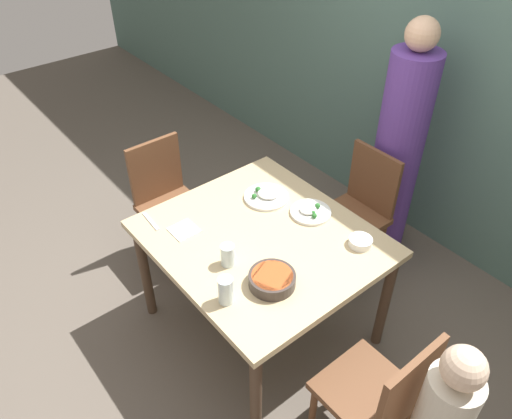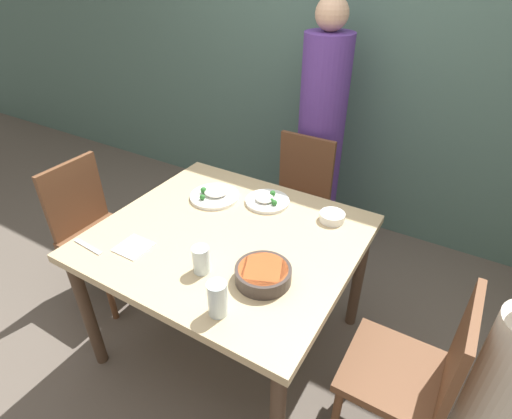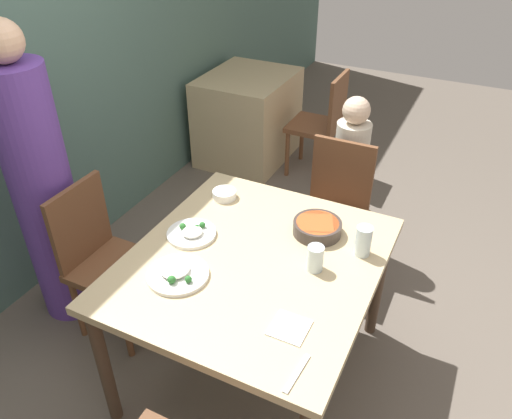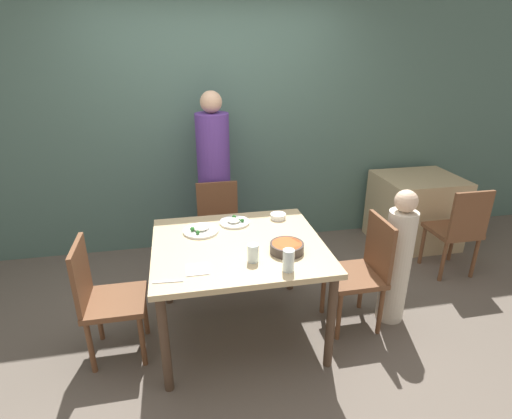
% 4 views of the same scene
% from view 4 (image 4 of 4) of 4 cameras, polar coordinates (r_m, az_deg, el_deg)
% --- Properties ---
extents(ground_plane, '(10.00, 10.00, 0.00)m').
position_cam_4_polar(ground_plane, '(3.24, -2.32, -16.77)').
color(ground_plane, '#60564C').
extents(wall_back, '(10.00, 0.06, 2.70)m').
position_cam_4_polar(wall_back, '(4.11, -6.18, 12.65)').
color(wall_back, '#4C6B60').
rests_on(wall_back, ground_plane).
extents(dining_table, '(1.19, 1.07, 0.75)m').
position_cam_4_polar(dining_table, '(2.86, -2.53, -6.33)').
color(dining_table, tan).
rests_on(dining_table, ground_plane).
extents(chair_adult_spot, '(0.40, 0.40, 0.88)m').
position_cam_4_polar(chair_adult_spot, '(3.72, -5.24, -2.56)').
color(chair_adult_spot, brown).
rests_on(chair_adult_spot, ground_plane).
extents(chair_child_spot, '(0.40, 0.40, 0.88)m').
position_cam_4_polar(chair_child_spot, '(3.15, 14.97, -8.23)').
color(chair_child_spot, brown).
rests_on(chair_child_spot, ground_plane).
extents(chair_empty_left, '(0.40, 0.40, 0.88)m').
position_cam_4_polar(chair_empty_left, '(2.94, -20.94, -11.52)').
color(chair_empty_left, brown).
rests_on(chair_empty_left, ground_plane).
extents(person_adult, '(0.31, 0.31, 1.67)m').
position_cam_4_polar(person_adult, '(3.91, -5.94, 3.45)').
color(person_adult, '#5B3893').
rests_on(person_adult, ground_plane).
extents(person_child, '(0.21, 0.21, 1.09)m').
position_cam_4_polar(person_child, '(3.26, 19.48, -6.94)').
color(person_child, beige).
rests_on(person_child, ground_plane).
extents(bowl_curry, '(0.23, 0.23, 0.06)m').
position_cam_4_polar(bowl_curry, '(2.70, 4.43, -5.41)').
color(bowl_curry, '#3D332D').
rests_on(bowl_curry, dining_table).
extents(plate_rice_adult, '(0.26, 0.26, 0.05)m').
position_cam_4_polar(plate_rice_adult, '(3.01, -7.92, -2.90)').
color(plate_rice_adult, white).
rests_on(plate_rice_adult, dining_table).
extents(plate_rice_child, '(0.23, 0.23, 0.05)m').
position_cam_4_polar(plate_rice_child, '(3.12, -3.07, -1.76)').
color(plate_rice_child, white).
rests_on(plate_rice_child, dining_table).
extents(bowl_rice_small, '(0.12, 0.12, 0.04)m').
position_cam_4_polar(bowl_rice_small, '(3.20, 3.18, -0.94)').
color(bowl_rice_small, white).
rests_on(bowl_rice_small, dining_table).
extents(glass_water_tall, '(0.07, 0.07, 0.12)m').
position_cam_4_polar(glass_water_tall, '(2.57, -0.43, -6.25)').
color(glass_water_tall, silver).
rests_on(glass_water_tall, dining_table).
extents(glass_water_short, '(0.07, 0.07, 0.14)m').
position_cam_4_polar(glass_water_short, '(2.47, 4.66, -7.25)').
color(glass_water_short, silver).
rests_on(glass_water_short, dining_table).
extents(napkin_folded, '(0.14, 0.14, 0.01)m').
position_cam_4_polar(napkin_folded, '(2.53, -8.37, -8.46)').
color(napkin_folded, white).
rests_on(napkin_folded, dining_table).
extents(fork_steel, '(0.18, 0.03, 0.01)m').
position_cam_4_polar(fork_steel, '(2.45, -12.47, -10.01)').
color(fork_steel, silver).
rests_on(fork_steel, dining_table).
extents(background_table, '(0.83, 0.70, 0.76)m').
position_cam_4_polar(background_table, '(4.67, 21.74, -0.09)').
color(background_table, tan).
rests_on(background_table, ground_plane).
extents(chair_background, '(0.40, 0.40, 0.88)m').
position_cam_4_polar(chair_background, '(4.12, 26.88, -2.44)').
color(chair_background, brown).
rests_on(chair_background, ground_plane).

